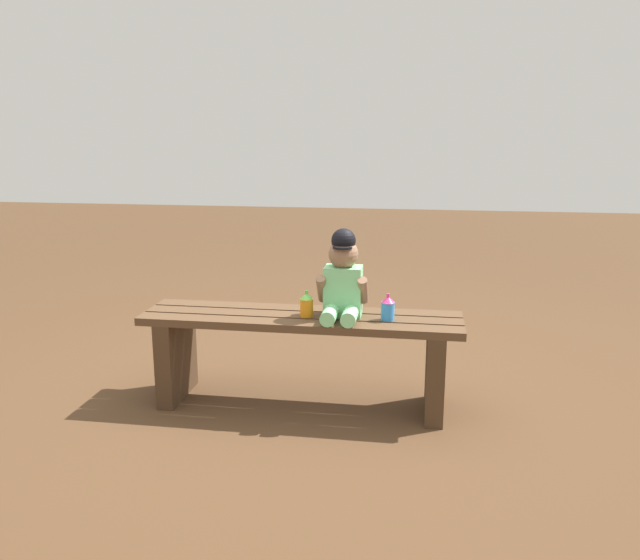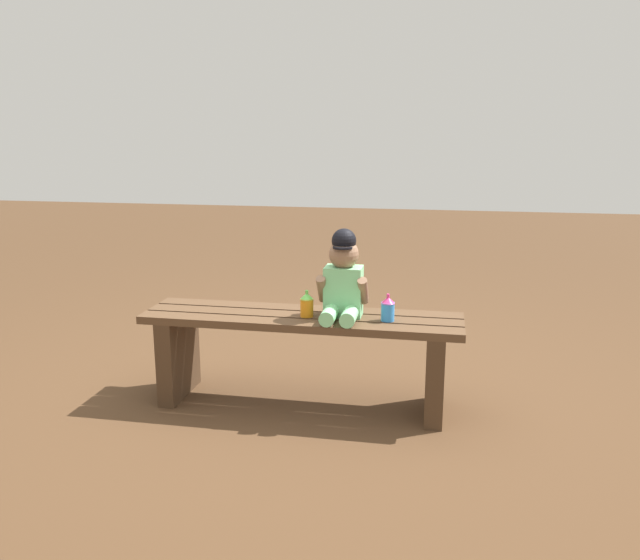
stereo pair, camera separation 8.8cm
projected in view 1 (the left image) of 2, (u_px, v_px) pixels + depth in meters
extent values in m
plane|color=#4C331E|center=(302.00, 404.00, 3.07)|extent=(16.00, 16.00, 0.00)
cube|color=#513823|center=(296.00, 326.00, 2.85)|extent=(1.48, 0.11, 0.04)
cube|color=#513823|center=(301.00, 318.00, 2.97)|extent=(1.48, 0.11, 0.04)
cube|color=#513823|center=(306.00, 311.00, 3.09)|extent=(1.48, 0.11, 0.04)
cube|color=#452F1E|center=(176.00, 357.00, 3.12)|extent=(0.08, 0.35, 0.41)
cube|color=#452F1E|center=(435.00, 371.00, 2.93)|extent=(0.08, 0.35, 0.41)
cube|color=#7FCC8C|center=(343.00, 291.00, 2.93)|extent=(0.17, 0.12, 0.23)
sphere|color=#8C664C|center=(343.00, 254.00, 2.89)|extent=(0.14, 0.14, 0.14)
cylinder|color=black|center=(342.00, 247.00, 2.85)|extent=(0.09, 0.09, 0.01)
sphere|color=black|center=(344.00, 241.00, 2.88)|extent=(0.11, 0.11, 0.11)
cylinder|color=#85D693|center=(330.00, 315.00, 2.84)|extent=(0.07, 0.16, 0.07)
cylinder|color=#85D693|center=(350.00, 316.00, 2.83)|extent=(0.07, 0.16, 0.07)
cylinder|color=#8C664C|center=(322.00, 289.00, 2.92)|extent=(0.04, 0.12, 0.14)
cylinder|color=#8C664C|center=(363.00, 290.00, 2.89)|extent=(0.04, 0.12, 0.14)
cylinder|color=orange|center=(307.00, 308.00, 2.93)|extent=(0.06, 0.06, 0.09)
cone|color=#66CC4C|center=(307.00, 296.00, 2.92)|extent=(0.06, 0.06, 0.03)
cylinder|color=#66CC4C|center=(307.00, 292.00, 2.91)|extent=(0.01, 0.01, 0.02)
cylinder|color=#338CE5|center=(388.00, 311.00, 2.87)|extent=(0.06, 0.06, 0.09)
cone|color=#E5337F|center=(388.00, 299.00, 2.86)|extent=(0.06, 0.06, 0.03)
cylinder|color=#E5337F|center=(388.00, 295.00, 2.86)|extent=(0.01, 0.01, 0.02)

